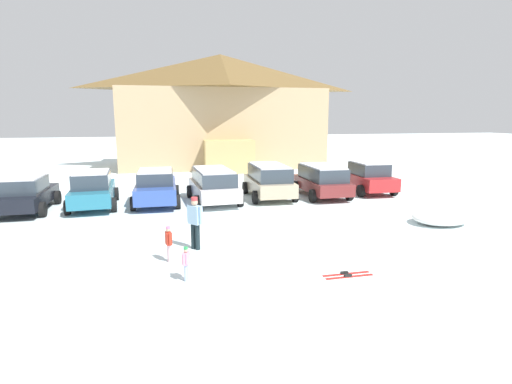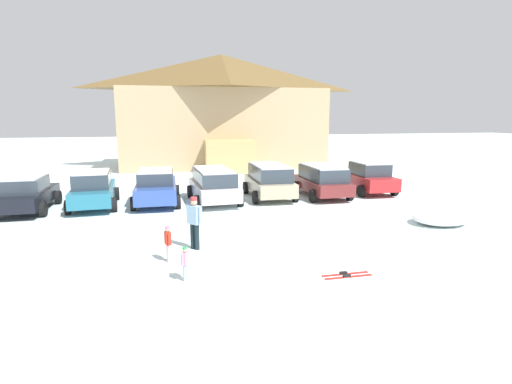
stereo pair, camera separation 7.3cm
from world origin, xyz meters
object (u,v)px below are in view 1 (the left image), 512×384
parked_black_sedan (24,194)px  skier_child_in_pink_snowsuit (186,262)px  parked_maroon_van (322,180)px  parked_teal_hatchback (93,189)px  parked_beige_suv (269,180)px  skier_adult_in_blue_parka (195,220)px  pair_of_skis (347,275)px  parked_red_sedan (367,177)px  parked_blue_hatchback (156,186)px  ski_lodge (221,110)px  skier_child_in_red_jacket (169,242)px  parked_white_suv (213,184)px  plowed_snow_pile (440,218)px

parked_black_sedan → skier_child_in_pink_snowsuit: parked_black_sedan is taller
parked_maroon_van → parked_teal_hatchback: bearing=179.2°
parked_beige_suv → skier_adult_in_blue_parka: bearing=-121.2°
parked_beige_suv → parked_maroon_van: 2.77m
pair_of_skis → parked_teal_hatchback: bearing=127.0°
parked_teal_hatchback → parked_red_sedan: bearing=1.6°
parked_black_sedan → parked_blue_hatchback: bearing=3.2°
ski_lodge → skier_child_in_red_jacket: ski_lodge is taller
skier_child_in_pink_snowsuit → pair_of_skis: 4.19m
parked_white_suv → skier_adult_in_blue_parka: (-1.50, -6.88, 0.06)m
parked_blue_hatchback → parked_white_suv: (2.70, -0.27, 0.04)m
ski_lodge → pair_of_skis: 25.17m
parked_blue_hatchback → parked_beige_suv: (5.60, 0.11, 0.08)m
skier_adult_in_blue_parka → parked_black_sedan: bearing=134.9°
parked_teal_hatchback → parked_maroon_van: 11.16m
parked_black_sedan → parked_blue_hatchback: 5.61m
parked_black_sedan → skier_adult_in_blue_parka: bearing=-45.1°
parked_maroon_van → parked_beige_suv: bearing=173.0°
parked_black_sedan → plowed_snow_pile: (16.32, -6.05, -0.55)m
parked_white_suv → skier_child_in_pink_snowsuit: parked_white_suv is taller
parked_white_suv → plowed_snow_pile: 10.09m
ski_lodge → parked_black_sedan: ski_lodge is taller
parked_teal_hatchback → pair_of_skis: (7.67, -10.18, -0.82)m
parked_black_sedan → parked_maroon_van: size_ratio=1.01×
parked_beige_suv → skier_child_in_red_jacket: 9.74m
ski_lodge → parked_black_sedan: bearing=-126.6°
parked_teal_hatchback → skier_child_in_pink_snowsuit: 10.15m
skier_adult_in_blue_parka → skier_child_in_pink_snowsuit: bearing=-100.5°
parked_red_sedan → pair_of_skis: parked_red_sedan is taller
parked_beige_suv → plowed_snow_pile: size_ratio=1.95×
parked_maroon_van → plowed_snow_pile: parked_maroon_van is taller
skier_adult_in_blue_parka → parked_red_sedan: bearing=36.6°
parked_white_suv → pair_of_skis: 10.25m
parked_maroon_van → pair_of_skis: bearing=-109.2°
parked_blue_hatchback → parked_red_sedan: 11.26m
ski_lodge → parked_white_suv: size_ratio=3.76×
skier_child_in_red_jacket → ski_lodge: bearing=77.4°
parked_teal_hatchback → skier_child_in_red_jacket: size_ratio=4.19×
skier_child_in_red_jacket → pair_of_skis: bearing=-25.7°
parked_beige_suv → skier_child_in_red_jacket: (-5.24, -8.20, -0.33)m
parked_white_suv → pair_of_skis: parked_white_suv is taller
parked_blue_hatchback → parked_red_sedan: size_ratio=1.10×
parked_blue_hatchback → parked_beige_suv: bearing=1.2°
parked_teal_hatchback → plowed_snow_pile: 14.93m
ski_lodge → plowed_snow_pile: 21.96m
ski_lodge → parked_beige_suv: bearing=-89.2°
ski_lodge → parked_black_sedan: (-11.01, -14.80, -3.82)m
parked_black_sedan → parked_red_sedan: bearing=2.1°
ski_lodge → parked_blue_hatchback: size_ratio=3.79×
skier_child_in_pink_snowsuit → ski_lodge: bearing=79.1°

